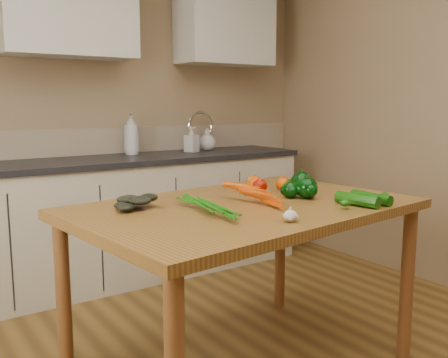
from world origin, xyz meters
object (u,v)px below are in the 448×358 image
pepper_a (290,190)px  tomato_a (260,186)px  zucchini_a (371,198)px  soap_bottle_b (191,139)px  garlic_bulb (291,216)px  tomato_b (254,182)px  zucchini_b (357,200)px  carrot_bunch (242,198)px  leafy_greens (129,196)px  pepper_b (301,182)px  soap_bottle_c (207,139)px  table (246,223)px  tomato_c (283,184)px  soap_bottle_a (131,134)px  pepper_c (308,188)px

pepper_a → tomato_a: size_ratio=1.03×
tomato_a → zucchini_a: size_ratio=0.37×
soap_bottle_b → garlic_bulb: 2.14m
pepper_a → zucchini_a: bearing=-54.9°
pepper_a → tomato_b: 0.29m
zucchini_b → carrot_bunch: bearing=147.1°
leafy_greens → tomato_b: bearing=5.1°
leafy_greens → zucchini_a: bearing=-29.0°
leafy_greens → pepper_b: bearing=-8.5°
pepper_a → pepper_b: pepper_b is taller
soap_bottle_b → zucchini_b: soap_bottle_b is taller
soap_bottle_c → zucchini_b: (-0.48, -2.01, -0.13)m
soap_bottle_b → pepper_b: (-0.25, -1.54, -0.12)m
zucchini_a → zucchini_b: size_ratio=1.01×
garlic_bulb → tomato_a: size_ratio=0.71×
table → carrot_bunch: (-0.05, -0.04, 0.13)m
garlic_bulb → zucchini_a: 0.56m
soap_bottle_b → pepper_b: size_ratio=1.93×
tomato_a → tomato_c: bearing=-8.4°
table → leafy_greens: leafy_greens is taller
pepper_a → soap_bottle_c: bearing=70.5°
leafy_greens → zucchini_b: bearing=-31.8°
tomato_b → garlic_bulb: bearing=-116.8°
table → tomato_c: size_ratio=20.87×
soap_bottle_a → garlic_bulb: size_ratio=5.70×
zucchini_b → tomato_a: bearing=107.2°
tomato_a → tomato_c: 0.14m
soap_bottle_c → zucchini_a: (-0.38, -2.00, -0.13)m
leafy_greens → soap_bottle_b: bearing=50.5°
zucchini_a → soap_bottle_c: bearing=79.3°
soap_bottle_c → tomato_b: 1.53m
soap_bottle_b → leafy_greens: soap_bottle_b is taller
soap_bottle_b → zucchini_b: bearing=-121.1°
pepper_a → zucchini_b: bearing=-68.9°
soap_bottle_c → zucchini_b: soap_bottle_c is taller
tomato_a → garlic_bulb: bearing=-117.7°
soap_bottle_b → leafy_greens: (-1.15, -1.40, -0.12)m
soap_bottle_c → zucchini_b: size_ratio=0.86×
pepper_a → zucchini_a: 0.38m
garlic_bulb → zucchini_a: (0.55, 0.06, 0.00)m
soap_bottle_b → tomato_a: bearing=-129.9°
soap_bottle_c → carrot_bunch: (-0.91, -1.73, -0.12)m
tomato_b → zucchini_b: tomato_b is taller
soap_bottle_c → tomato_a: size_ratio=2.31×
zucchini_b → pepper_b: bearing=85.0°
table → soap_bottle_a: 1.76m
soap_bottle_b → tomato_c: size_ratio=2.55×
tomato_b → zucchini_b: bearing=-79.0°
tomato_b → zucchini_b: 0.62m
soap_bottle_c → pepper_c: bearing=-55.0°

